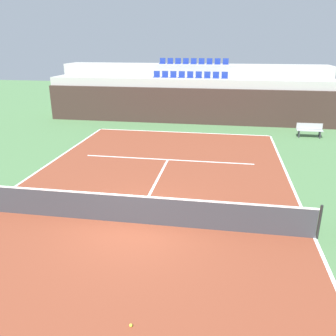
{
  "coord_description": "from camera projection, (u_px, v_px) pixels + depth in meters",
  "views": [
    {
      "loc": [
        2.66,
        -9.42,
        5.41
      ],
      "look_at": [
        0.74,
        2.0,
        1.2
      ],
      "focal_mm": 37.01,
      "sensor_mm": 36.0,
      "label": 1
    }
  ],
  "objects": [
    {
      "name": "ground_plane",
      "position": [
        135.0,
        223.0,
        10.99
      ],
      "size": [
        80.0,
        80.0,
        0.0
      ],
      "primitive_type": "plane",
      "color": "#477042"
    },
    {
      "name": "court_surface",
      "position": [
        135.0,
        223.0,
        10.99
      ],
      "size": [
        11.0,
        24.0,
        0.01
      ],
      "primitive_type": "cube",
      "color": "brown",
      "rests_on": "ground_plane"
    },
    {
      "name": "baseline_far",
      "position": [
        182.0,
        132.0,
        22.07
      ],
      "size": [
        11.0,
        0.1,
        0.0
      ],
      "primitive_type": "cube",
      "color": "white",
      "rests_on": "court_surface"
    },
    {
      "name": "sideline_right",
      "position": [
        315.0,
        238.0,
        10.14
      ],
      "size": [
        0.1,
        24.0,
        0.0
      ],
      "primitive_type": "cube",
      "color": "white",
      "rests_on": "court_surface"
    },
    {
      "name": "service_line_far",
      "position": [
        168.0,
        160.0,
        16.92
      ],
      "size": [
        8.26,
        0.1,
        0.0
      ],
      "primitive_type": "cube",
      "color": "white",
      "rests_on": "court_surface"
    },
    {
      "name": "centre_service_line",
      "position": [
        155.0,
        185.0,
        13.96
      ],
      "size": [
        0.1,
        6.4,
        0.0
      ],
      "primitive_type": "cube",
      "color": "white",
      "rests_on": "court_surface"
    },
    {
      "name": "back_wall",
      "position": [
        187.0,
        106.0,
        24.06
      ],
      "size": [
        20.2,
        0.3,
        2.46
      ],
      "primitive_type": "cube",
      "color": "#33231E",
      "rests_on": "ground_plane"
    },
    {
      "name": "stands_tier_lower",
      "position": [
        189.0,
        99.0,
        25.22
      ],
      "size": [
        20.2,
        2.4,
        3.03
      ],
      "primitive_type": "cube",
      "color": "#9E9E99",
      "rests_on": "ground_plane"
    },
    {
      "name": "stands_tier_upper",
      "position": [
        193.0,
        89.0,
        27.31
      ],
      "size": [
        20.2,
        2.4,
        3.83
      ],
      "primitive_type": "cube",
      "color": "#9E9E99",
      "rests_on": "ground_plane"
    },
    {
      "name": "seating_row_lower",
      "position": [
        190.0,
        76.0,
        24.75
      ],
      "size": [
        5.33,
        0.44,
        0.44
      ],
      "color": "navy",
      "rests_on": "stands_tier_lower"
    },
    {
      "name": "seating_row_upper",
      "position": [
        194.0,
        62.0,
        26.7
      ],
      "size": [
        5.33,
        0.44,
        0.44
      ],
      "color": "navy",
      "rests_on": "stands_tier_upper"
    },
    {
      "name": "tennis_net",
      "position": [
        134.0,
        209.0,
        10.82
      ],
      "size": [
        11.08,
        0.08,
        1.07
      ],
      "color": "black",
      "rests_on": "court_surface"
    },
    {
      "name": "player_bench",
      "position": [
        310.0,
        129.0,
        20.77
      ],
      "size": [
        1.5,
        0.4,
        0.85
      ],
      "color": "#99999E",
      "rests_on": "ground_plane"
    },
    {
      "name": "tennis_ball_0",
      "position": [
        131.0,
        325.0,
        6.97
      ],
      "size": [
        0.07,
        0.07,
        0.07
      ],
      "primitive_type": "sphere",
      "color": "#CCE033",
      "rests_on": "court_surface"
    }
  ]
}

